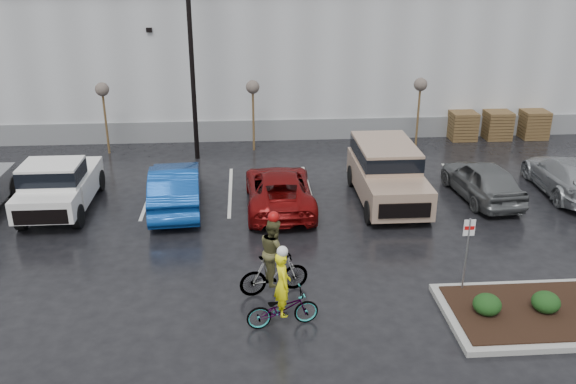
{
  "coord_description": "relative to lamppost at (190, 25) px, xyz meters",
  "views": [
    {
      "loc": [
        -1.83,
        -13.53,
        8.64
      ],
      "look_at": [
        -0.55,
        4.57,
        1.3
      ],
      "focal_mm": 38.0,
      "sensor_mm": 36.0,
      "label": 1
    }
  ],
  "objects": [
    {
      "name": "fire_lane_sign",
      "position": [
        7.8,
        -11.8,
        -4.28
      ],
      "size": [
        0.3,
        0.05,
        2.2
      ],
      "color": "gray",
      "rests_on": "ground"
    },
    {
      "name": "sapling_mid",
      "position": [
        2.5,
        1.0,
        -2.96
      ],
      "size": [
        0.6,
        0.6,
        3.2
      ],
      "color": "#48301D",
      "rests_on": "ground"
    },
    {
      "name": "suv_tan",
      "position": [
        7.18,
        -5.42,
        -4.66
      ],
      "size": [
        2.2,
        5.1,
        2.06
      ],
      "primitive_type": null,
      "color": "tan",
      "rests_on": "ground"
    },
    {
      "name": "wooded_ridge",
      "position": [
        4.0,
        33.0,
        -2.69
      ],
      "size": [
        80.0,
        25.0,
        6.0
      ],
      "primitive_type": "cube",
      "color": "#1E3917",
      "rests_on": "ground"
    },
    {
      "name": "sapling_west",
      "position": [
        -4.0,
        1.0,
        -2.96
      ],
      "size": [
        0.6,
        0.6,
        3.2
      ],
      "color": "#48301D",
      "rests_on": "ground"
    },
    {
      "name": "car_far_silver",
      "position": [
        14.06,
        -5.04,
        -4.99
      ],
      "size": [
        2.2,
        4.91,
        1.4
      ],
      "primitive_type": "imported",
      "rotation": [
        0.0,
        0.0,
        3.09
      ],
      "color": "#A4A8AC",
      "rests_on": "ground"
    },
    {
      "name": "sapling_east",
      "position": [
        10.0,
        1.0,
        -2.96
      ],
      "size": [
        0.6,
        0.6,
        3.2
      ],
      "color": "#48301D",
      "rests_on": "ground"
    },
    {
      "name": "pallet_stack_a",
      "position": [
        12.5,
        2.0,
        -5.01
      ],
      "size": [
        1.2,
        1.2,
        1.35
      ],
      "primitive_type": "cube",
      "color": "#48301D",
      "rests_on": "ground"
    },
    {
      "name": "cyclist_olive",
      "position": [
        2.8,
        -11.37,
        -4.82
      ],
      "size": [
        1.9,
        0.96,
        2.37
      ],
      "rotation": [
        0.0,
        0.0,
        1.81
      ],
      "color": "#3F3F44",
      "rests_on": "ground"
    },
    {
      "name": "warehouse",
      "position": [
        4.0,
        9.99,
        -2.04
      ],
      "size": [
        60.5,
        15.5,
        7.2
      ],
      "color": "silver",
      "rests_on": "ground"
    },
    {
      "name": "pallet_stack_c",
      "position": [
        16.0,
        2.0,
        -5.01
      ],
      "size": [
        1.2,
        1.2,
        1.35
      ],
      "primitive_type": "cube",
      "color": "#48301D",
      "rests_on": "ground"
    },
    {
      "name": "car_red",
      "position": [
        3.27,
        -5.63,
        -5.0
      ],
      "size": [
        2.33,
        4.96,
        1.37
      ],
      "primitive_type": "imported",
      "rotation": [
        0.0,
        0.0,
        3.15
      ],
      "color": "#6D0909",
      "rests_on": "ground"
    },
    {
      "name": "ground",
      "position": [
        4.0,
        -12.0,
        -5.69
      ],
      "size": [
        120.0,
        120.0,
        0.0
      ],
      "primitive_type": "plane",
      "color": "black",
      "rests_on": "ground"
    },
    {
      "name": "car_grey",
      "position": [
        10.71,
        -5.35,
        -4.96
      ],
      "size": [
        2.09,
        4.41,
        1.45
      ],
      "primitive_type": "imported",
      "rotation": [
        0.0,
        0.0,
        3.23
      ],
      "color": "#5D6162",
      "rests_on": "ground"
    },
    {
      "name": "car_blue",
      "position": [
        -0.38,
        -5.41,
        -4.89
      ],
      "size": [
        2.03,
        4.92,
        1.59
      ],
      "primitive_type": "imported",
      "rotation": [
        0.0,
        0.0,
        3.22
      ],
      "color": "#0D3C92",
      "rests_on": "ground"
    },
    {
      "name": "shrub_a",
      "position": [
        8.0,
        -13.0,
        -5.27
      ],
      "size": [
        0.7,
        0.7,
        0.52
      ],
      "primitive_type": "ellipsoid",
      "color": "black",
      "rests_on": "curb_island"
    },
    {
      "name": "pallet_stack_b",
      "position": [
        14.2,
        2.0,
        -5.01
      ],
      "size": [
        1.2,
        1.2,
        1.35
      ],
      "primitive_type": "cube",
      "color": "#48301D",
      "rests_on": "ground"
    },
    {
      "name": "pickup_white",
      "position": [
        -4.35,
        -5.04,
        -4.71
      ],
      "size": [
        2.1,
        5.2,
        1.96
      ],
      "primitive_type": null,
      "color": "white",
      "rests_on": "ground"
    },
    {
      "name": "cyclist_hivis",
      "position": [
        2.93,
        -12.92,
        -5.01
      ],
      "size": [
        1.86,
        0.91,
        2.17
      ],
      "rotation": [
        0.0,
        0.0,
        1.74
      ],
      "color": "#3F3F44",
      "rests_on": "ground"
    },
    {
      "name": "lamppost",
      "position": [
        0.0,
        0.0,
        0.0
      ],
      "size": [
        0.5,
        1.0,
        9.22
      ],
      "color": "black",
      "rests_on": "ground"
    },
    {
      "name": "shrub_b",
      "position": [
        9.5,
        -13.0,
        -5.27
      ],
      "size": [
        0.7,
        0.7,
        0.52
      ],
      "primitive_type": "ellipsoid",
      "color": "black",
      "rests_on": "curb_island"
    }
  ]
}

